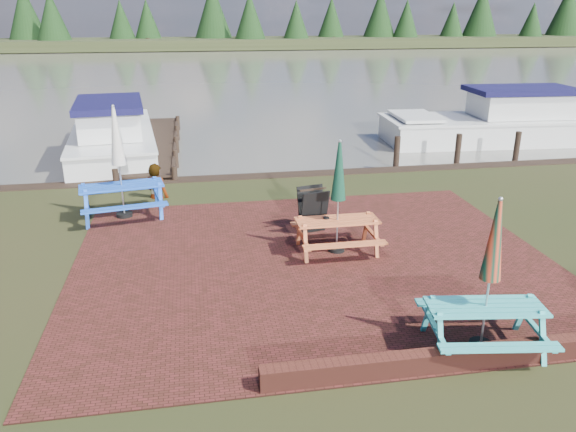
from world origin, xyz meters
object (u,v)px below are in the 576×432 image
(chalkboard, at_px, (313,210))
(boat_jetty, at_px, (113,138))
(picnic_table_blue, at_px, (121,180))
(picnic_table_red, at_px, (338,215))
(person, at_px, (154,164))
(picnic_table_teal, at_px, (487,299))
(boat_near, at_px, (498,125))
(jetty, at_px, (153,144))

(chalkboard, distance_m, boat_jetty, 9.69)
(picnic_table_blue, distance_m, chalkboard, 4.42)
(picnic_table_red, distance_m, boat_jetty, 10.79)
(person, bearing_deg, boat_jetty, -49.83)
(picnic_table_teal, xyz_separation_m, chalkboard, (-1.42, 4.75, -0.28))
(picnic_table_red, bearing_deg, picnic_table_blue, 147.42)
(boat_near, bearing_deg, picnic_table_teal, 153.47)
(picnic_table_red, xyz_separation_m, boat_jetty, (-5.31, 9.38, -0.33))
(picnic_table_teal, height_order, chalkboard, picnic_table_teal)
(picnic_table_red, distance_m, chalkboard, 1.19)
(boat_jetty, bearing_deg, person, -78.59)
(picnic_table_red, distance_m, jetty, 10.67)
(chalkboard, height_order, boat_near, boat_near)
(picnic_table_blue, bearing_deg, picnic_table_red, -42.19)
(chalkboard, bearing_deg, person, 127.07)
(picnic_table_blue, xyz_separation_m, boat_jetty, (-0.97, 6.62, -0.44))
(boat_near, xyz_separation_m, person, (-12.31, -5.26, 0.42))
(picnic_table_teal, relative_size, chalkboard, 2.30)
(jetty, bearing_deg, picnic_table_red, -67.73)
(jetty, xyz_separation_m, boat_near, (12.68, -0.51, 0.35))
(jetty, xyz_separation_m, person, (0.37, -5.77, 0.77))
(chalkboard, height_order, boat_jetty, boat_jetty)
(boat_jetty, distance_m, boat_near, 13.95)
(picnic_table_teal, height_order, boat_near, picnic_table_teal)
(picnic_table_red, relative_size, boat_near, 0.27)
(boat_jetty, bearing_deg, boat_near, -5.95)
(picnic_table_red, distance_m, boat_near, 12.74)
(chalkboard, distance_m, boat_near, 12.11)
(picnic_table_teal, xyz_separation_m, picnic_table_red, (-1.17, 3.62, 0.00))
(chalkboard, bearing_deg, picnic_table_teal, -85.43)
(picnic_table_red, bearing_deg, picnic_table_teal, -72.14)
(picnic_table_blue, relative_size, boat_jetty, 0.33)
(boat_near, height_order, person, boat_near)
(person, bearing_deg, picnic_table_blue, 86.36)
(picnic_table_blue, relative_size, jetty, 0.28)
(boat_near, distance_m, person, 13.40)
(picnic_table_red, height_order, boat_near, picnic_table_red)
(boat_jetty, bearing_deg, chalkboard, -64.28)
(person, bearing_deg, jetty, -63.43)
(jetty, bearing_deg, boat_jetty, -159.48)
(picnic_table_teal, distance_m, chalkboard, 4.96)
(picnic_table_red, xyz_separation_m, person, (-3.67, 4.09, 0.10))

